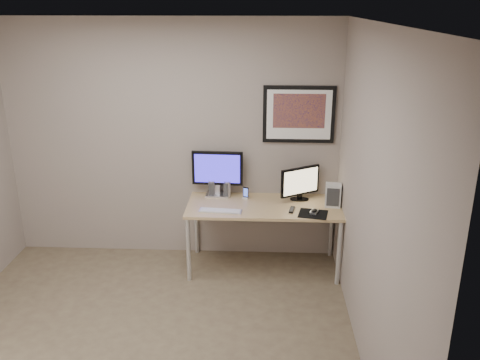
{
  "coord_description": "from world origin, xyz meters",
  "views": [
    {
      "loc": [
        0.99,
        -3.56,
        2.74
      ],
      "look_at": [
        0.76,
        1.1,
        1.09
      ],
      "focal_mm": 38.0,
      "sensor_mm": 36.0,
      "label": 1
    }
  ],
  "objects": [
    {
      "name": "floor",
      "position": [
        0.0,
        0.0,
        0.0
      ],
      "size": [
        3.6,
        3.6,
        0.0
      ],
      "primitive_type": "plane",
      "color": "brown",
      "rests_on": "ground"
    },
    {
      "name": "speaker_right",
      "position": [
        0.6,
        1.57,
        0.82
      ],
      "size": [
        0.09,
        0.09,
        0.18
      ],
      "primitive_type": "cylinder",
      "rotation": [
        0.0,
        0.0,
        -0.39
      ],
      "color": "silver",
      "rests_on": "desk"
    },
    {
      "name": "framed_art",
      "position": [
        1.35,
        1.68,
        1.62
      ],
      "size": [
        0.75,
        0.04,
        0.6
      ],
      "color": "black",
      "rests_on": "room"
    },
    {
      "name": "mouse",
      "position": [
        1.5,
        1.16,
        0.75
      ],
      "size": [
        0.1,
        0.12,
        0.04
      ],
      "primitive_type": "ellipsoid",
      "rotation": [
        0.0,
        0.0,
        -0.4
      ],
      "color": "black",
      "rests_on": "mousepad"
    },
    {
      "name": "monitor_large",
      "position": [
        0.49,
        1.6,
        1.01
      ],
      "size": [
        0.55,
        0.19,
        0.5
      ],
      "rotation": [
        0.0,
        0.0,
        -0.04
      ],
      "color": "silver",
      "rests_on": "desk"
    },
    {
      "name": "desk",
      "position": [
        1.0,
        1.35,
        0.66
      ],
      "size": [
        1.6,
        0.7,
        0.73
      ],
      "color": "#A68D50",
      "rests_on": "floor"
    },
    {
      "name": "speaker_left",
      "position": [
        0.43,
        1.58,
        0.82
      ],
      "size": [
        0.08,
        0.08,
        0.18
      ],
      "primitive_type": "cylinder",
      "rotation": [
        0.0,
        0.0,
        -0.06
      ],
      "color": "silver",
      "rests_on": "desk"
    },
    {
      "name": "keyboard",
      "position": [
        0.56,
        1.16,
        0.74
      ],
      "size": [
        0.44,
        0.15,
        0.02
      ],
      "primitive_type": "cube",
      "rotation": [
        0.0,
        0.0,
        -0.09
      ],
      "color": "silver",
      "rests_on": "desk"
    },
    {
      "name": "monitor_tv",
      "position": [
        1.38,
        1.51,
        0.93
      ],
      "size": [
        0.41,
        0.27,
        0.37
      ],
      "rotation": [
        0.0,
        0.0,
        0.55
      ],
      "color": "black",
      "rests_on": "desk"
    },
    {
      "name": "phone_dock",
      "position": [
        0.81,
        1.52,
        0.8
      ],
      "size": [
        0.08,
        0.08,
        0.13
      ],
      "primitive_type": "cube",
      "rotation": [
        0.0,
        0.0,
        -0.43
      ],
      "color": "black",
      "rests_on": "desk"
    },
    {
      "name": "room",
      "position": [
        0.0,
        0.45,
        1.64
      ],
      "size": [
        3.6,
        3.6,
        3.6
      ],
      "color": "white",
      "rests_on": "ground"
    },
    {
      "name": "mousepad",
      "position": [
        1.49,
        1.13,
        0.73
      ],
      "size": [
        0.32,
        0.3,
        0.0
      ],
      "primitive_type": "cube",
      "rotation": [
        0.0,
        0.0,
        -0.2
      ],
      "color": "black",
      "rests_on": "desk"
    },
    {
      "name": "remote",
      "position": [
        1.28,
        1.22,
        0.74
      ],
      "size": [
        0.07,
        0.16,
        0.02
      ],
      "primitive_type": "cube",
      "rotation": [
        0.0,
        0.0,
        -0.19
      ],
      "color": "black",
      "rests_on": "desk"
    },
    {
      "name": "fan_unit",
      "position": [
        1.71,
        1.35,
        0.85
      ],
      "size": [
        0.17,
        0.14,
        0.24
      ],
      "primitive_type": "cube",
      "rotation": [
        0.0,
        0.0,
        -0.14
      ],
      "color": "silver",
      "rests_on": "desk"
    }
  ]
}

